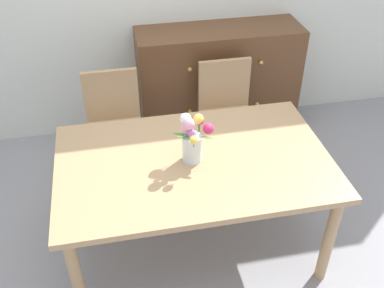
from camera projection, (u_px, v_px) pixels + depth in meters
The scene contains 6 objects.
ground_plane at pixel (194, 241), 3.16m from camera, with size 12.00×12.00×0.00m, color #939399.
dining_table at pixel (194, 170), 2.77m from camera, with size 1.66×1.05×0.74m.
chair_left at pixel (114, 121), 3.46m from camera, with size 0.42×0.42×0.90m.
chair_right at pixel (227, 109), 3.60m from camera, with size 0.42×0.42×0.90m.
dresser at pixel (218, 83), 3.99m from camera, with size 1.40×0.47×1.00m.
flower_vase at pixel (193, 139), 2.63m from camera, with size 0.25×0.22×0.31m.
Camera 1 is at (-0.43, -2.08, 2.44)m, focal length 41.84 mm.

